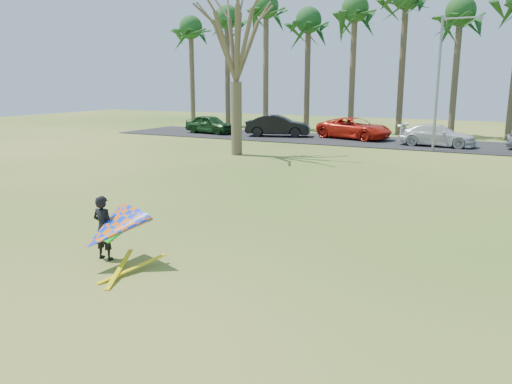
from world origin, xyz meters
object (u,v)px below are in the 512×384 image
at_px(car_1, 278,126).
at_px(kite_flyer, 110,230).
at_px(car_0, 210,124).
at_px(car_3, 437,135).
at_px(car_2, 354,128).
at_px(bare_tree_left, 236,32).
at_px(streetlight, 441,77).

distance_m(car_1, kite_flyer, 28.23).
xyz_separation_m(car_0, car_3, (17.75, -0.29, -0.04)).
distance_m(car_0, car_3, 17.75).
height_order(car_0, car_3, car_0).
distance_m(car_3, kite_flyer, 26.52).
bearing_deg(car_3, car_2, 78.11).
distance_m(bare_tree_left, car_1, 11.73).
bearing_deg(car_0, streetlight, -89.71).
xyz_separation_m(car_0, car_2, (11.67, 1.47, 0.03)).
height_order(car_1, car_2, car_1).
distance_m(car_0, car_1, 5.94).
bearing_deg(streetlight, bare_tree_left, -145.43).
bearing_deg(streetlight, car_3, 96.61).
relative_size(bare_tree_left, kite_flyer, 4.06).
height_order(car_1, kite_flyer, kite_flyer).
bearing_deg(car_1, car_0, 76.50).
bearing_deg(car_1, car_3, -111.06).
height_order(bare_tree_left, kite_flyer, bare_tree_left).
relative_size(car_1, car_3, 1.02).
bearing_deg(car_0, bare_tree_left, -132.29).
bearing_deg(car_2, bare_tree_left, 177.16).
xyz_separation_m(streetlight, car_3, (-0.25, 2.16, -3.70)).
bearing_deg(bare_tree_left, car_1, 100.98).
bearing_deg(kite_flyer, car_1, 107.01).
xyz_separation_m(bare_tree_left, kite_flyer, (6.35, -17.13, -6.07)).
relative_size(streetlight, car_0, 1.83).
bearing_deg(bare_tree_left, kite_flyer, -69.67).
xyz_separation_m(bare_tree_left, car_0, (-7.84, 9.44, -6.11)).
xyz_separation_m(bare_tree_left, car_1, (-1.91, 9.87, -6.04)).
distance_m(bare_tree_left, car_3, 14.83).
xyz_separation_m(car_0, car_1, (5.92, 0.43, 0.07)).
distance_m(streetlight, car_3, 4.29).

